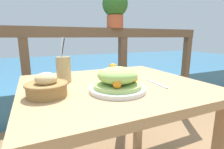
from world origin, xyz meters
TOP-DOWN VIEW (x-y plane):
  - patio_table at (0.00, 0.00)m, footprint 0.97×0.86m
  - railing_fence at (0.00, 0.75)m, footprint 2.80×0.08m
  - sea_backdrop at (0.00, 3.25)m, footprint 12.00×4.00m
  - salad_plate at (-0.04, -0.14)m, footprint 0.27×0.27m
  - drink_glass at (-0.24, 0.15)m, footprint 0.08×0.08m
  - bread_basket at (-0.35, -0.08)m, footprint 0.18×0.18m
  - potted_plant at (0.37, 0.75)m, footprint 0.25×0.25m
  - knife at (0.21, -0.12)m, footprint 0.03×0.18m
  - orange_near_basket at (0.13, 0.28)m, footprint 0.07×0.07m

SIDE VIEW (x-z plane):
  - sea_backdrop at x=0.00m, z-range 0.00..0.41m
  - patio_table at x=0.00m, z-range 0.27..1.05m
  - knife at x=0.21m, z-range 0.77..0.78m
  - railing_fence at x=0.00m, z-range 0.23..1.35m
  - orange_near_basket at x=0.13m, z-range 0.77..0.84m
  - bread_basket at x=-0.35m, z-range 0.76..0.87m
  - salad_plate at x=-0.04m, z-range 0.77..0.88m
  - drink_glass at x=-0.24m, z-range 0.72..0.97m
  - potted_plant at x=0.37m, z-range 1.13..1.48m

